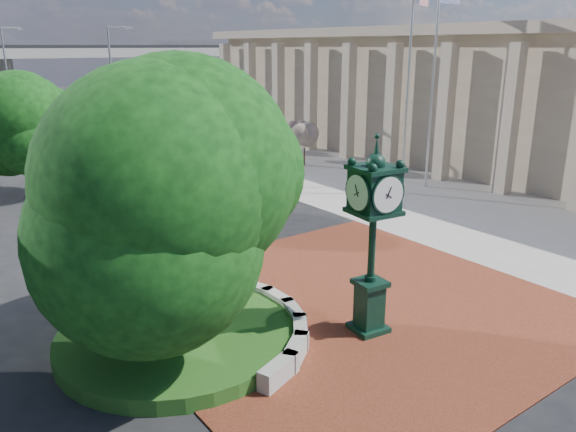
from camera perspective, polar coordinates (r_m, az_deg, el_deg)
The scene contains 17 objects.
ground at distance 17.68m, azimuth 3.70°, elevation -7.99°, with size 200.00×200.00×0.00m, color black.
plaza at distance 17.00m, azimuth 5.90°, elevation -9.05°, with size 12.00×12.00×0.04m, color maroon.
sidewalk at distance 35.29m, azimuth 13.15°, elevation 4.36°, with size 20.00×50.00×0.04m, color #9E9B93.
planter_wall at distance 16.10m, azimuth -3.77°, elevation -9.55°, with size 2.96×6.77×0.54m.
grass_bed at distance 15.17m, azimuth -11.20°, elevation -11.93°, with size 6.10×6.10×0.40m, color #154B18.
civic_building at distance 41.87m, azimuth 18.37°, elevation 11.84°, with size 17.35×44.00×8.60m.
tree_planter at distance 13.84m, azimuth -12.03°, elevation 0.98°, with size 5.20×5.20×6.33m.
tree_street at distance 31.13m, azimuth -24.55°, elevation 7.67°, with size 4.40×4.40×5.45m.
post_clock at distance 14.58m, azimuth 8.61°, elevation -1.37°, with size 1.22×1.22×5.29m.
parked_car at distance 53.97m, azimuth -23.92°, elevation 8.34°, with size 1.66×4.12×1.40m, color #4F0B16.
flagpole_a at distance 29.18m, azimuth 12.08°, elevation 12.72°, with size 1.60×0.67×10.69m.
flagpole_b at distance 30.86m, azimuth 14.51°, elevation 12.97°, with size 1.71×0.19×10.90m.
street_lamp_near at distance 43.49m, azimuth -17.20°, elevation 13.18°, with size 1.96×0.24×8.76m.
street_lamp_far at distance 58.58m, azimuth -26.50°, elevation 13.14°, with size 1.98×0.77×9.03m.
shrub_near at distance 35.96m, azimuth 1.68°, elevation 7.58°, with size 1.20×1.20×2.20m.
shrub_mid at distance 38.41m, azimuth 1.08°, elevation 8.18°, with size 1.20×1.20×2.20m.
shrub_far at distance 42.47m, azimuth -5.10°, elevation 8.97°, with size 1.20×1.20×2.20m.
Camera 1 is at (-10.45, -12.16, 7.44)m, focal length 35.00 mm.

